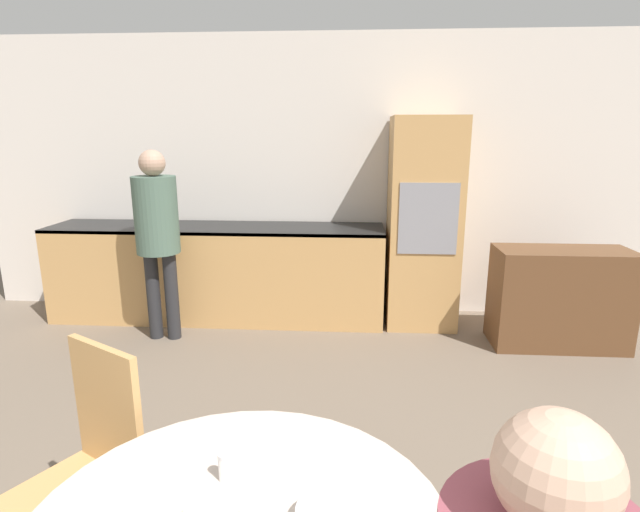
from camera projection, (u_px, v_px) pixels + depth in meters
name	position (u px, v px, depth m)	size (l,w,h in m)	color
wall_back	(341.00, 178.00, 4.74)	(7.05, 0.05, 2.60)	silver
kitchen_counter	(218.00, 271.00, 4.68)	(3.08, 0.60, 0.88)	tan
oven_unit	(423.00, 224.00, 4.45)	(0.61, 0.59, 1.86)	tan
sideboard	(560.00, 298.00, 4.07)	(1.06, 0.45, 0.82)	brown
chair_far_left	(91.00, 461.00, 1.85)	(0.55, 0.55, 0.97)	tan
person_standing	(157.00, 226.00, 4.08)	(0.35, 0.35, 1.59)	#262628
salt_shaker	(224.00, 467.00, 1.46)	(0.03, 0.03, 0.09)	white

